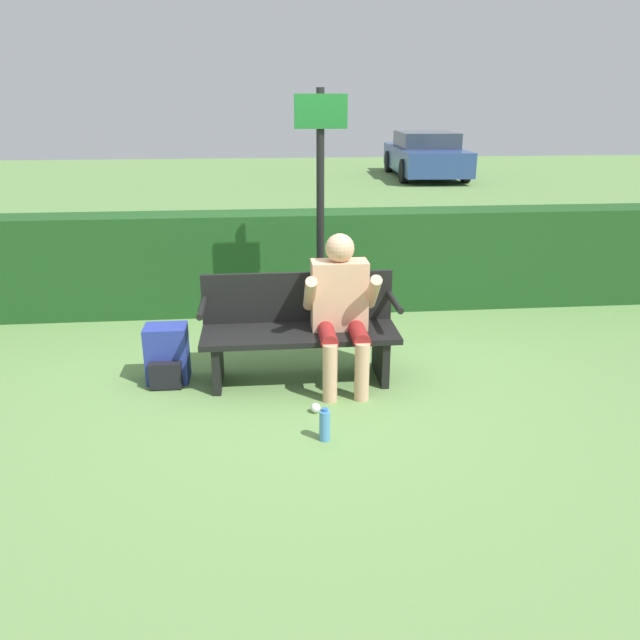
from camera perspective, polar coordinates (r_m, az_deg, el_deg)
The scene contains 9 objects.
ground_plane at distance 5.08m, azimuth -1.80°, elevation -5.50°, with size 40.00×40.00×0.00m, color #668E4C.
hedge_back at distance 6.63m, azimuth -2.90°, elevation 5.33°, with size 12.00×0.46×1.05m.
park_bench at distance 4.98m, azimuth -1.90°, elevation -0.84°, with size 1.55×0.52×0.84m.
person_seated at distance 4.83m, azimuth 1.91°, elevation 1.50°, with size 0.57×0.60×1.18m.
backpack at distance 5.12m, azimuth -13.81°, elevation -3.19°, with size 0.33×0.33×0.46m.
water_bottle at distance 4.19m, azimuth 0.43°, elevation -9.58°, with size 0.07×0.07×0.23m.
signpost at distance 5.60m, azimuth 0.04°, elevation 11.07°, with size 0.45×0.09×2.24m.
parked_car at distance 18.73m, azimuth 9.60°, elevation 14.64°, with size 2.02×4.41×1.26m.
litter_crumple at distance 4.57m, azimuth -0.41°, elevation -8.04°, with size 0.07×0.07×0.07m.
Camera 1 is at (-0.28, -4.59, 2.15)m, focal length 35.00 mm.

